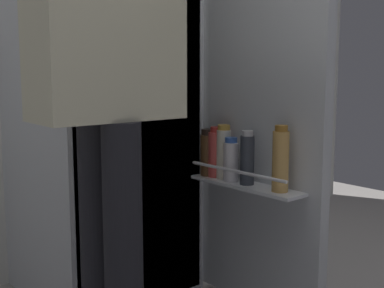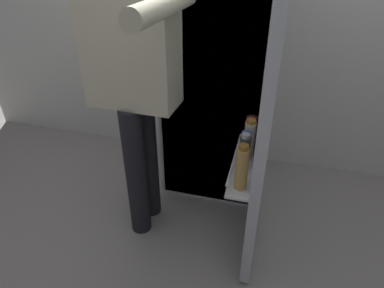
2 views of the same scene
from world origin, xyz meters
name	(u,v)px [view 2 (image 2 of 2)]	position (x,y,z in m)	size (l,w,h in m)	color
ground_plane	(197,224)	(0.00, 0.00, 0.00)	(5.25, 5.25, 0.00)	gray
refrigerator	(222,64)	(0.03, 0.51, 0.90)	(0.69, 1.23, 1.79)	silver
person	(135,72)	(-0.32, -0.03, 0.99)	(0.55, 0.78, 1.65)	black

